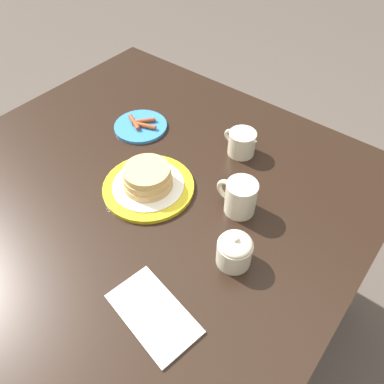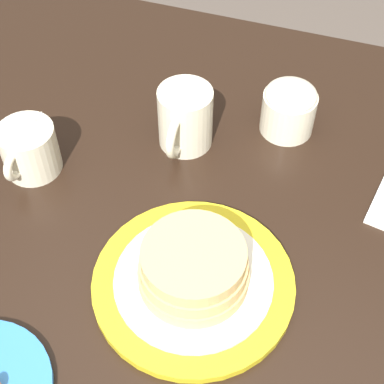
{
  "view_description": "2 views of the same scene",
  "coord_description": "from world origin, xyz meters",
  "views": [
    {
      "loc": [
        -0.54,
        0.47,
        1.48
      ],
      "look_at": [
        -0.14,
        -0.03,
        0.78
      ],
      "focal_mm": 35.0,
      "sensor_mm": 36.0,
      "label": 1
    },
    {
      "loc": [
        0.33,
        0.12,
        1.37
      ],
      "look_at": [
        -0.14,
        -0.03,
        0.78
      ],
      "focal_mm": 55.0,
      "sensor_mm": 36.0,
      "label": 2
    }
  ],
  "objects": [
    {
      "name": "side_plate_bacon",
      "position": [
        0.18,
        -0.17,
        0.75
      ],
      "size": [
        0.17,
        0.17,
        0.02
      ],
      "color": "#337AC6",
      "rests_on": "dining_table"
    },
    {
      "name": "creamer_pitcher",
      "position": [
        -0.14,
        -0.27,
        0.79
      ],
      "size": [
        0.11,
        0.08,
        0.08
      ],
      "color": "beige",
      "rests_on": "dining_table"
    },
    {
      "name": "dining_table",
      "position": [
        0.0,
        0.0,
        0.63
      ],
      "size": [
        1.16,
        1.08,
        0.75
      ],
      "color": "black",
      "rests_on": "ground_plane"
    },
    {
      "name": "sugar_bowl",
      "position": [
        -0.33,
        0.05,
        0.79
      ],
      "size": [
        0.08,
        0.08,
        0.09
      ],
      "color": "beige",
      "rests_on": "dining_table"
    },
    {
      "name": "pancake_plate",
      "position": [
        -0.02,
        0.01,
        0.77
      ],
      "size": [
        0.24,
        0.24,
        0.07
      ],
      "color": "gold",
      "rests_on": "dining_table"
    },
    {
      "name": "ground_plane",
      "position": [
        0.0,
        0.0,
        0.0
      ],
      "size": [
        8.0,
        8.0,
        0.0
      ],
      "primitive_type": "plane",
      "color": "#51473F"
    },
    {
      "name": "coffee_mug",
      "position": [
        -0.25,
        -0.08,
        0.79
      ],
      "size": [
        0.11,
        0.08,
        0.09
      ],
      "color": "beige",
      "rests_on": "dining_table"
    },
    {
      "name": "napkin",
      "position": [
        -0.27,
        0.26,
        0.75
      ],
      "size": [
        0.21,
        0.14,
        0.01
      ],
      "color": "silver",
      "rests_on": "dining_table"
    }
  ]
}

